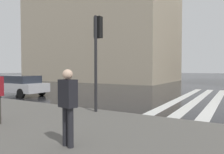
{
  "coord_description": "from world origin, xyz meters",
  "views": [
    {
      "loc": [
        -10.27,
        1.38,
        1.82
      ],
      "look_at": [
        1.74,
        8.56,
        1.33
      ],
      "focal_mm": 33.74,
      "sensor_mm": 36.0,
      "label": 1
    }
  ],
  "objects": [
    {
      "name": "haussmann_block_mid",
      "position": [
        19.64,
        21.31,
        9.22
      ],
      "size": [
        14.29,
        23.32,
        18.83
      ],
      "color": "tan",
      "rests_on": "ground_plane"
    },
    {
      "name": "traffic_signal_post",
      "position": [
        -3.34,
        6.21,
        2.88
      ],
      "size": [
        0.44,
        0.3,
        3.79
      ],
      "color": "#232326",
      "rests_on": "sidewalk_pavement"
    },
    {
      "name": "car_silver",
      "position": [
        -1.0,
        14.39,
        0.76
      ],
      "size": [
        1.85,
        4.1,
        1.41
      ],
      "color": "#B7B7BC",
      "rests_on": "ground_plane"
    },
    {
      "name": "pedestrian_by_billboard",
      "position": [
        -6.89,
        4.52,
        1.14
      ],
      "size": [
        0.31,
        0.44,
        1.68
      ],
      "color": "black",
      "rests_on": "sidewalk_pavement"
    }
  ]
}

